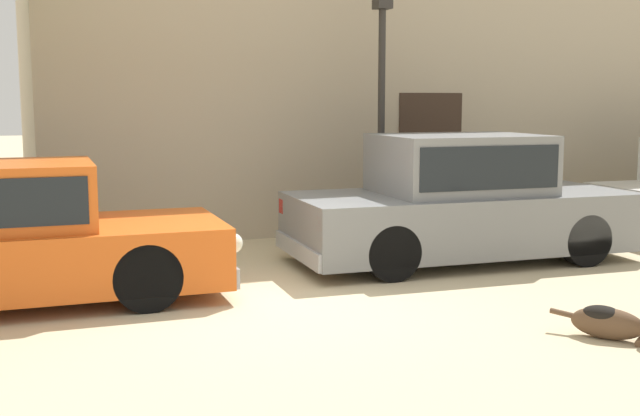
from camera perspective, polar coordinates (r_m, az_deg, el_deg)
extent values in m
plane|color=#CCB78E|center=(7.86, -3.17, -6.91)|extent=(80.00, 80.00, 0.00)
cube|color=#D15619|center=(8.32, -21.73, -3.40)|extent=(4.28, 1.88, 0.61)
cube|color=#999BA0|center=(8.53, -7.51, -3.99)|extent=(0.20, 1.66, 0.20)
sphere|color=silver|center=(9.12, -8.24, -1.10)|extent=(0.20, 0.20, 0.20)
sphere|color=silver|center=(7.84, -6.32, -2.54)|extent=(0.20, 0.20, 0.20)
cylinder|color=black|center=(9.12, -13.56, -2.93)|extent=(0.67, 0.23, 0.66)
cylinder|color=black|center=(7.67, -12.38, -4.92)|extent=(0.67, 0.23, 0.66)
cube|color=slate|center=(9.97, 10.13, -0.91)|extent=(4.33, 2.01, 0.71)
cube|color=slate|center=(9.87, 10.02, 3.16)|extent=(2.04, 1.62, 0.72)
cube|color=black|center=(9.87, 10.02, 3.22)|extent=(1.88, 1.64, 0.50)
cube|color=#999BA0|center=(11.16, 19.60, -1.58)|extent=(0.23, 1.72, 0.20)
cube|color=#999BA0|center=(9.21, -1.44, -3.05)|extent=(0.23, 1.72, 0.20)
sphere|color=silver|center=(11.67, 17.71, 0.89)|extent=(0.20, 0.20, 0.20)
sphere|color=silver|center=(10.59, 22.13, 0.01)|extent=(0.20, 0.20, 0.20)
cube|color=red|center=(9.85, -2.74, 0.14)|extent=(0.05, 0.18, 0.18)
cube|color=red|center=(8.43, 0.05, -1.17)|extent=(0.05, 0.18, 0.18)
cylinder|color=black|center=(11.30, 13.89, -0.94)|extent=(0.65, 0.24, 0.64)
cylinder|color=black|center=(10.04, 18.61, -2.20)|extent=(0.65, 0.24, 0.64)
cylinder|color=black|center=(10.18, 1.72, -1.67)|extent=(0.65, 0.24, 0.64)
cylinder|color=black|center=(8.77, 5.23, -3.25)|extent=(0.65, 0.24, 0.64)
cube|color=#999BA0|center=(11.88, 20.96, -1.10)|extent=(0.25, 1.73, 0.20)
cube|color=red|center=(12.43, 18.86, 1.03)|extent=(0.05, 0.18, 0.18)
cylinder|color=black|center=(13.00, 21.76, -0.11)|extent=(0.66, 0.25, 0.65)
cube|color=tan|center=(16.35, 10.45, 13.38)|extent=(16.56, 6.01, 7.22)
cube|color=#38281E|center=(12.45, 7.96, 3.40)|extent=(1.10, 0.02, 2.10)
cylinder|color=brown|center=(7.04, 22.09, -8.99)|extent=(0.12, 0.11, 0.06)
ellipsoid|color=brown|center=(7.11, 20.05, -7.84)|extent=(0.52, 0.61, 0.27)
ellipsoid|color=black|center=(7.10, 19.72, -7.23)|extent=(0.35, 0.38, 0.15)
cylinder|color=brown|center=(7.19, 17.12, -7.28)|extent=(0.17, 0.20, 0.07)
cylinder|color=#2D2B28|center=(11.14, 4.44, 5.85)|extent=(0.10, 0.10, 3.23)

